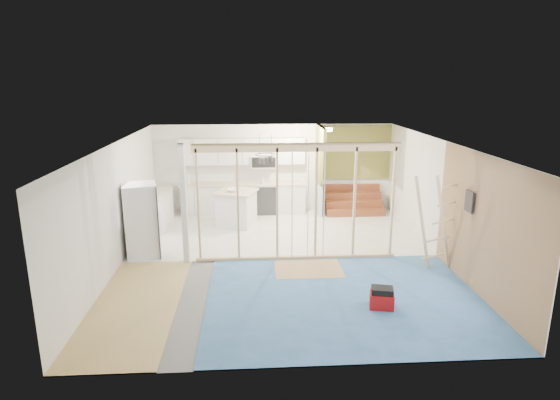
{
  "coord_description": "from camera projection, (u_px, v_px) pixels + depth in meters",
  "views": [
    {
      "loc": [
        -0.67,
        -9.66,
        3.9
      ],
      "look_at": [
        -0.02,
        0.6,
        1.21
      ],
      "focal_mm": 30.0,
      "sensor_mm": 36.0,
      "label": 1
    }
  ],
  "objects": [
    {
      "name": "base_cabinets",
      "position": [
        219.0,
        202.0,
        13.39
      ],
      "size": [
        4.45,
        2.24,
        0.93
      ],
      "color": "white",
      "rests_on": "room"
    },
    {
      "name": "island",
      "position": [
        236.0,
        208.0,
        12.65
      ],
      "size": [
        1.25,
        1.25,
        0.97
      ],
      "rotation": [
        0.0,
        0.0,
        -0.32
      ],
      "color": "white",
      "rests_on": "room"
    },
    {
      "name": "floor_overlays",
      "position": [
        286.0,
        258.0,
        10.42
      ],
      "size": [
        7.0,
        8.0,
        0.03
      ],
      "color": "silver",
      "rests_on": "room"
    },
    {
      "name": "green_partition",
      "position": [
        343.0,
        181.0,
        13.77
      ],
      "size": [
        2.25,
        1.51,
        2.6
      ],
      "color": "olive",
      "rests_on": "room"
    },
    {
      "name": "ceiling_light",
      "position": [
        327.0,
        130.0,
        12.7
      ],
      "size": [
        0.32,
        0.32,
        0.08
      ],
      "primitive_type": "cylinder",
      "color": "#FFEABF",
      "rests_on": "room"
    },
    {
      "name": "soap_bottle_b",
      "position": [
        263.0,
        180.0,
        13.59
      ],
      "size": [
        0.1,
        0.1,
        0.18
      ],
      "primitive_type": "imported",
      "rotation": [
        0.0,
        0.0,
        0.24
      ],
      "color": "silver",
      "rests_on": "base_cabinets"
    },
    {
      "name": "electrical_panel",
      "position": [
        469.0,
        201.0,
        8.8
      ],
      "size": [
        0.04,
        0.3,
        0.4
      ],
      "primitive_type": "cube",
      "color": "#323237",
      "rests_on": "room"
    },
    {
      "name": "soap_bottle_a",
      "position": [
        188.0,
        179.0,
        13.48
      ],
      "size": [
        0.15,
        0.15,
        0.31
      ],
      "primitive_type": "imported",
      "rotation": [
        0.0,
        0.0,
        0.31
      ],
      "color": "silver",
      "rests_on": "base_cabinets"
    },
    {
      "name": "toolbox",
      "position": [
        382.0,
        298.0,
        8.13
      ],
      "size": [
        0.47,
        0.39,
        0.39
      ],
      "rotation": [
        0.0,
        0.0,
        -0.22
      ],
      "color": "#A30F10",
      "rests_on": "room"
    },
    {
      "name": "upper_cabinets",
      "position": [
        245.0,
        152.0,
        13.53
      ],
      "size": [
        3.6,
        0.41,
        0.85
      ],
      "color": "white",
      "rests_on": "room"
    },
    {
      "name": "ladder",
      "position": [
        435.0,
        222.0,
        9.61
      ],
      "size": [
        1.07,
        0.07,
        2.0
      ],
      "rotation": [
        0.0,
        0.0,
        0.07
      ],
      "color": "tan",
      "rests_on": "room"
    },
    {
      "name": "sheathing_panel",
      "position": [
        485.0,
        229.0,
        8.31
      ],
      "size": [
        0.02,
        4.0,
        2.6
      ],
      "primitive_type": "cube",
      "color": "#A07357",
      "rests_on": "room"
    },
    {
      "name": "fridge",
      "position": [
        142.0,
        220.0,
        10.39
      ],
      "size": [
        0.88,
        0.85,
        1.66
      ],
      "rotation": [
        0.0,
        0.0,
        0.26
      ],
      "color": "white",
      "rests_on": "room"
    },
    {
      "name": "pot_rack",
      "position": [
        265.0,
        157.0,
        11.66
      ],
      "size": [
        0.52,
        0.52,
        0.72
      ],
      "color": "black",
      "rests_on": "room"
    },
    {
      "name": "bowl",
      "position": [
        233.0,
        190.0,
        12.44
      ],
      "size": [
        0.37,
        0.37,
        0.07
      ],
      "primitive_type": "imported",
      "rotation": [
        0.0,
        0.0,
        0.41
      ],
      "color": "white",
      "rests_on": "island"
    },
    {
      "name": "room",
      "position": [
        283.0,
        203.0,
        10.03
      ],
      "size": [
        7.01,
        8.01,
        2.61
      ],
      "color": "slate",
      "rests_on": "ground"
    },
    {
      "name": "stud_frame",
      "position": [
        273.0,
        191.0,
        9.94
      ],
      "size": [
        4.66,
        0.14,
        2.6
      ],
      "color": "beige",
      "rests_on": "room"
    }
  ]
}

